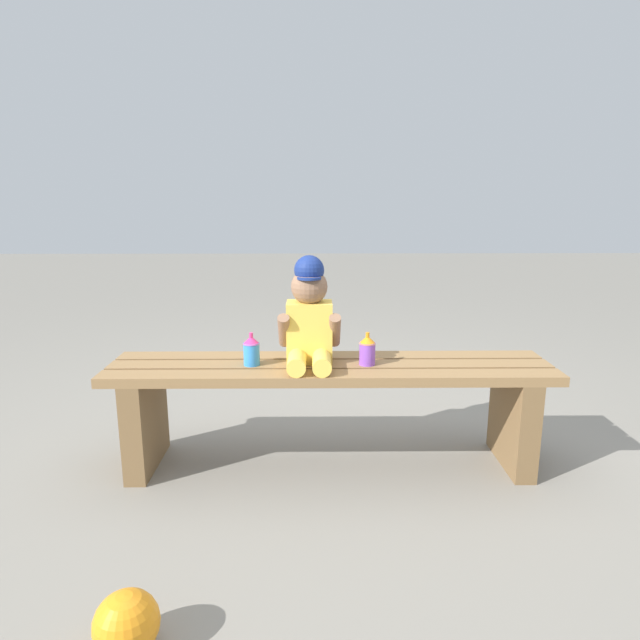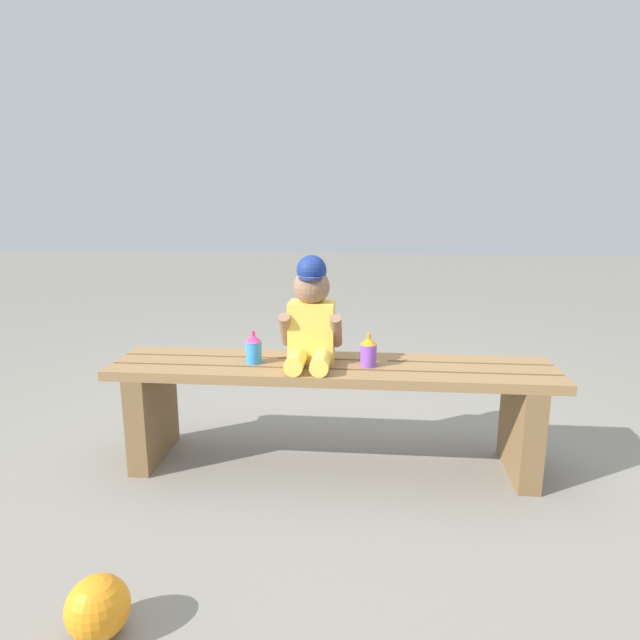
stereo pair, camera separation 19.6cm
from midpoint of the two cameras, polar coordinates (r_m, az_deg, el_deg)
The scene contains 6 objects.
ground_plane at distance 2.22m, azimuth 3.78°, elevation -14.86°, with size 16.00×16.00×0.00m, color gray.
park_bench at distance 2.10m, azimuth 3.90°, elevation -7.93°, with size 1.66×0.34×0.41m.
child_figure at distance 2.03m, azimuth 1.84°, elevation 0.31°, with size 0.23×0.27×0.40m.
sippy_cup_left at distance 2.05m, azimuth -4.25°, elevation -2.97°, with size 0.06×0.06×0.12m.
sippy_cup_right at distance 2.03m, azimuth 7.86°, elevation -3.26°, with size 0.06×0.06×0.12m.
toy_ball at distance 1.52m, azimuth -18.42°, elevation -26.72°, with size 0.15×0.15×0.15m, color orange.
Camera 2 is at (0.14, -1.96, 1.03)m, focal length 30.65 mm.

